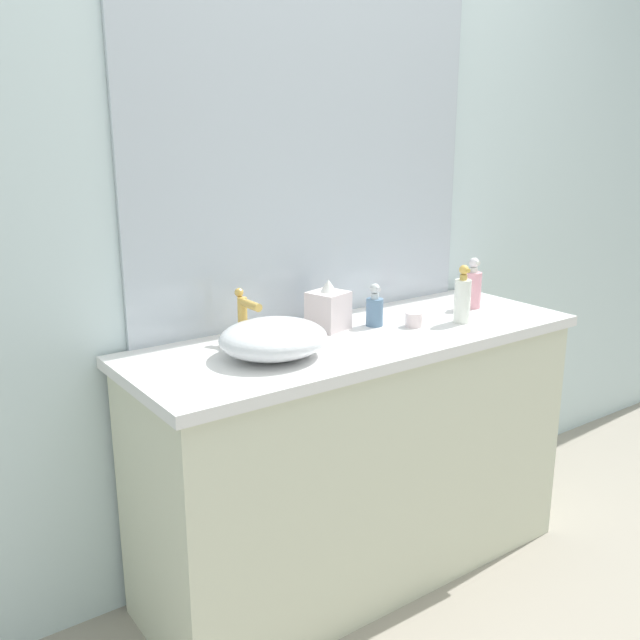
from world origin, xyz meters
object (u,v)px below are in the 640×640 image
(tissue_box, at_px, (328,308))
(perfume_bottle, at_px, (473,287))
(candle_jar, at_px, (414,319))
(sink_basin, at_px, (273,338))
(soap_dispenser, at_px, (462,298))
(lotion_bottle, at_px, (375,309))

(tissue_box, bearing_deg, perfume_bottle, -7.78)
(perfume_bottle, bearing_deg, tissue_box, 172.22)
(tissue_box, bearing_deg, candle_jar, -29.70)
(sink_basin, bearing_deg, soap_dispenser, -4.90)
(perfume_bottle, height_order, tissue_box, perfume_bottle)
(sink_basin, xyz_separation_m, candle_jar, (0.55, -0.00, -0.03))
(soap_dispenser, relative_size, candle_jar, 3.40)
(soap_dispenser, relative_size, tissue_box, 1.20)
(sink_basin, distance_m, tissue_box, 0.33)
(tissue_box, relative_size, candle_jar, 2.84)
(lotion_bottle, bearing_deg, tissue_box, 158.63)
(soap_dispenser, height_order, tissue_box, soap_dispenser)
(perfume_bottle, relative_size, candle_jar, 3.19)
(perfume_bottle, bearing_deg, sink_basin, -176.34)
(soap_dispenser, bearing_deg, lotion_bottle, 152.01)
(soap_dispenser, xyz_separation_m, perfume_bottle, (0.18, 0.12, -0.01))
(candle_jar, bearing_deg, lotion_bottle, 140.13)
(soap_dispenser, distance_m, lotion_bottle, 0.30)
(candle_jar, bearing_deg, sink_basin, 179.62)
(lotion_bottle, height_order, perfume_bottle, perfume_bottle)
(sink_basin, relative_size, candle_jar, 5.54)
(sink_basin, xyz_separation_m, tissue_box, (0.30, 0.14, 0.02))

